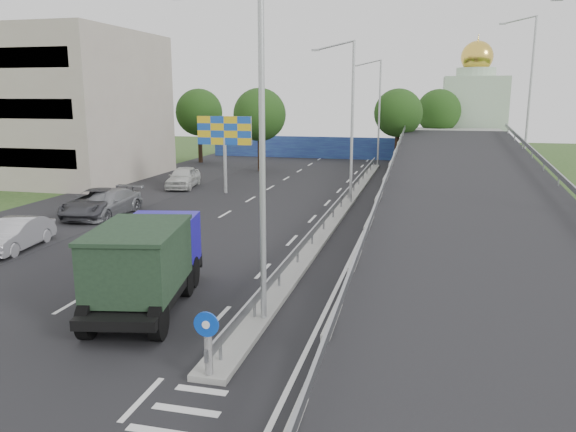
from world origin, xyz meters
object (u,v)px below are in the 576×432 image
(parked_car_c, at_px, (97,203))
(sign_bollard, at_px, (208,343))
(church, at_px, (473,109))
(lamp_post_near, at_px, (256,136))
(billboard, at_px, (224,135))
(lamp_post_mid, at_px, (349,114))
(dump_truck, at_px, (147,260))
(parked_car_b, at_px, (16,234))
(parked_car_d, at_px, (108,203))
(lamp_post_far, at_px, (377,107))
(parked_car_e, at_px, (183,177))

(parked_car_c, bearing_deg, sign_bollard, -56.65)
(church, bearing_deg, lamp_post_near, -100.38)
(lamp_post_near, bearing_deg, billboard, 112.49)
(church, bearing_deg, billboard, -120.70)
(lamp_post_near, bearing_deg, lamp_post_mid, 90.00)
(lamp_post_mid, distance_m, parked_car_c, 16.28)
(dump_truck, distance_m, parked_car_b, 10.56)
(church, height_order, billboard, church)
(sign_bollard, distance_m, lamp_post_near, 6.12)
(lamp_post_mid, bearing_deg, parked_car_c, -152.62)
(sign_bollard, distance_m, parked_car_d, 21.31)
(lamp_post_far, bearing_deg, dump_truck, -95.74)
(lamp_post_far, xyz_separation_m, parked_car_c, (-13.75, -27.12, -5.02))
(sign_bollard, xyz_separation_m, dump_truck, (-3.86, 4.30, 0.59))
(billboard, bearing_deg, parked_car_d, -114.15)
(parked_car_b, bearing_deg, sign_bollard, -41.64)
(dump_truck, distance_m, parked_car_e, 24.81)
(parked_car_e, bearing_deg, sign_bollard, -74.36)
(sign_bollard, height_order, parked_car_d, sign_bollard)
(church, relative_size, parked_car_c, 2.44)
(lamp_post_mid, bearing_deg, lamp_post_far, 90.00)
(sign_bollard, bearing_deg, lamp_post_mid, 89.74)
(lamp_post_mid, bearing_deg, sign_bollard, -90.26)
(parked_car_d, bearing_deg, sign_bollard, -50.51)
(church, relative_size, dump_truck, 1.98)
(sign_bollard, distance_m, lamp_post_far, 44.08)
(sign_bollard, height_order, lamp_post_mid, lamp_post_mid)
(sign_bollard, relative_size, parked_car_c, 0.30)
(parked_car_b, xyz_separation_m, parked_car_e, (0.15, 18.08, 0.08))
(lamp_post_far, height_order, parked_car_e, lamp_post_far)
(parked_car_c, bearing_deg, parked_car_e, 80.61)
(lamp_post_near, height_order, billboard, lamp_post_near)
(lamp_post_mid, distance_m, lamp_post_far, 20.00)
(billboard, relative_size, dump_truck, 0.79)
(lamp_post_mid, relative_size, parked_car_b, 2.30)
(sign_bollard, distance_m, church, 58.84)
(parked_car_d, bearing_deg, lamp_post_near, -42.99)
(billboard, bearing_deg, parked_car_e, 158.95)
(lamp_post_near, xyz_separation_m, parked_car_e, (-13.09, 23.53, -5.00))
(lamp_post_far, xyz_separation_m, church, (9.89, 14.00, -0.50))
(lamp_post_near, xyz_separation_m, church, (9.89, 54.00, -0.50))
(lamp_post_far, bearing_deg, parked_car_c, -116.88)
(lamp_post_far, relative_size, dump_truck, 1.44)
(lamp_post_far, relative_size, parked_car_d, 1.93)
(parked_car_e, bearing_deg, parked_car_d, -99.91)
(dump_truck, bearing_deg, sign_bollard, -59.42)
(church, relative_size, parked_car_e, 2.92)
(parked_car_b, relative_size, parked_car_d, 0.84)
(church, bearing_deg, parked_car_c, -119.89)
(lamp_post_mid, bearing_deg, dump_truck, -101.51)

